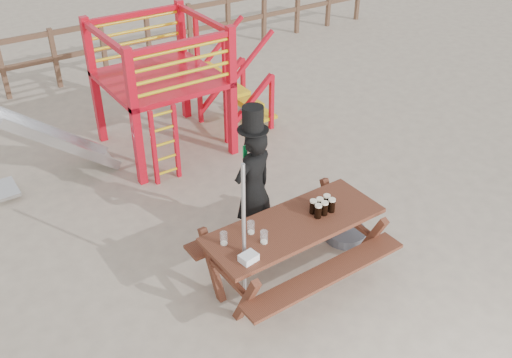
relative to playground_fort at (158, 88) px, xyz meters
The scene contains 10 objects.
ground 3.74m from the playground_fort, 91.99° to the right, with size 60.00×60.00×0.00m, color #B6A58D.
back_fence 3.44m from the playground_fort, 92.08° to the left, with size 15.09×0.09×1.20m.
playground_fort is the anchor object (origin of this frame).
picnic_table 3.73m from the playground_fort, 91.78° to the right, with size 2.11×1.47×0.81m.
man_with_hat 2.88m from the playground_fort, 92.54° to the right, with size 0.66×0.51×1.92m.
metal_pole 3.90m from the playground_fort, 102.71° to the right, with size 0.04×0.04×1.89m, color #B2B2B7.
parasol_base 3.73m from the playground_fort, 75.29° to the right, with size 0.54×0.54×0.23m.
paper_bag 4.04m from the playground_fort, 102.76° to the right, with size 0.18×0.14×0.08m, color white.
stout_pints 3.72m from the playground_fort, 85.83° to the right, with size 0.29×0.18×0.17m.
empty_glasses 3.71m from the playground_fort, 101.27° to the right, with size 0.45×0.30×0.15m.
Camera 1 is at (-3.19, -4.09, 4.68)m, focal length 40.00 mm.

